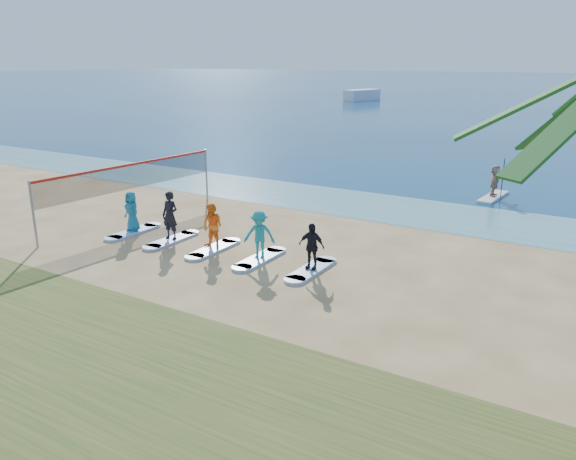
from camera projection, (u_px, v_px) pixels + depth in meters
The scene contains 16 objects.
ground at pixel (251, 278), 17.79m from camera, with size 600.00×600.00×0.00m, color tan.
shallow_water at pixel (379, 207), 26.36m from camera, with size 600.00×600.00×0.00m, color teal.
volleyball_net at pixel (131, 177), 23.61m from camera, with size 0.77×9.06×2.50m.
paddleboard at pixel (493, 197), 28.03m from camera, with size 0.70×3.00×0.12m, color silver.
paddleboarder at pixel (495, 181), 27.79m from camera, with size 1.42×0.45×1.53m, color tan.
boat_offshore_a at pixel (362, 100), 94.79m from camera, with size 2.36×6.96×1.75m, color silver.
surfboard_0 at pixel (134, 232), 22.41m from camera, with size 0.70×2.20×0.09m, color #95B5E7.
student_0 at pixel (132, 211), 22.17m from camera, with size 0.78×0.51×1.60m, color #1B7187.
surfboard_1 at pixel (172, 240), 21.40m from camera, with size 0.70×2.20×0.09m, color #95B5E7.
student_1 at pixel (170, 216), 21.12m from camera, with size 0.67×0.44×1.84m, color black.
surfboard_2 at pixel (214, 249), 20.39m from camera, with size 0.70×2.20×0.09m, color #95B5E7.
student_2 at pixel (213, 226), 20.13m from camera, with size 0.80×0.62×1.64m, color orange.
surfboard_3 at pixel (260, 259), 19.37m from camera, with size 0.70×2.20×0.09m, color #95B5E7.
student_3 at pixel (259, 234), 19.12m from camera, with size 1.08×0.62×1.67m, color teal.
surfboard_4 at pixel (311, 270), 18.36m from camera, with size 0.70×2.20×0.09m, color #95B5E7.
student_4 at pixel (311, 246), 18.12m from camera, with size 0.90×0.38×1.54m, color black.
Camera 1 is at (9.64, -13.52, 6.65)m, focal length 35.00 mm.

